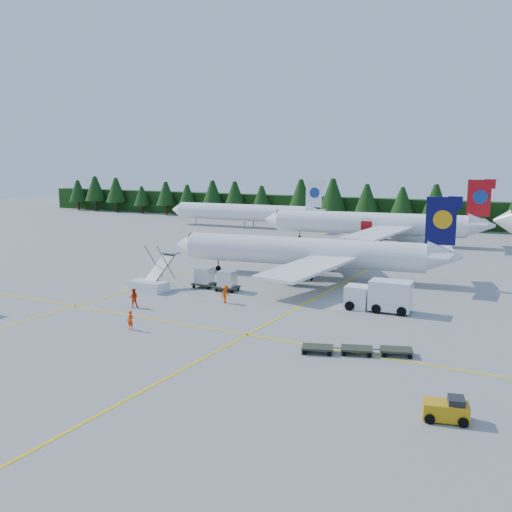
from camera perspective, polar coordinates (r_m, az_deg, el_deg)
The scene contains 16 objects.
ground at distance 56.55m, azimuth -3.18°, elevation -5.41°, with size 320.00×320.00×0.00m, color gray.
taxi_stripe_a at distance 80.36m, azimuth -4.15°, elevation -0.93°, with size 0.25×120.00×0.01m, color yellow.
taxi_stripe_b at distance 71.71m, azimuth 9.42°, elevation -2.31°, with size 0.25×120.00×0.01m, color yellow.
taxi_stripe_cross at distance 51.74m, azimuth -6.71°, elevation -6.88°, with size 80.00×0.25×0.01m, color yellow.
treeline_hedge at distance 132.09m, azimuth 15.95°, elevation 4.15°, with size 220.00×4.00×6.00m, color black.
airliner_navy at distance 72.31m, azimuth 4.16°, elevation 0.42°, with size 35.81×29.26×10.46m.
airliner_red at distance 103.52m, azimuth 10.80°, elevation 3.20°, with size 39.23×32.07×11.45m.
airliner_far_left at distance 126.51m, azimuth -1.87°, elevation 4.43°, with size 36.47×5.89×10.60m.
airstairs at distance 65.75m, azimuth -10.50°, elevation -2.67°, with size 4.39×5.96×3.89m.
service_truck at distance 57.15m, azimuth 12.16°, elevation -3.88°, with size 6.51×2.75×3.07m.
baggage_tug at distance 35.09m, azimuth 18.56°, elevation -14.34°, with size 2.75×1.92×1.33m.
dolly_train at distance 44.58m, azimuth 10.05°, elevation -9.09°, with size 8.18×4.50×0.14m.
uld_pair at distance 65.28m, azimuth -4.06°, elevation -2.21°, with size 5.96×2.44×1.94m.
crew_a at distance 50.99m, azimuth -12.45°, elevation -6.30°, with size 0.62×0.41×1.69m, color #F23D05.
crew_b at distance 58.54m, azimuth -12.14°, elevation -4.12°, with size 0.94×0.73×1.93m, color red.
crew_c at distance 59.01m, azimuth -3.08°, elevation -3.84°, with size 0.77×0.52×1.87m, color #FE4F05.
Camera 1 is at (28.90, -46.37, 14.57)m, focal length 40.00 mm.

